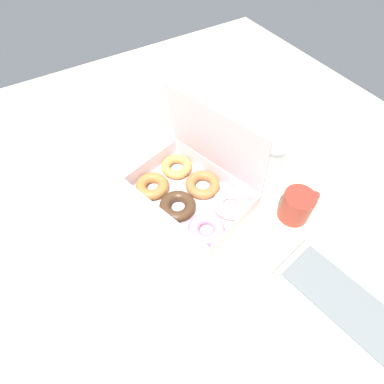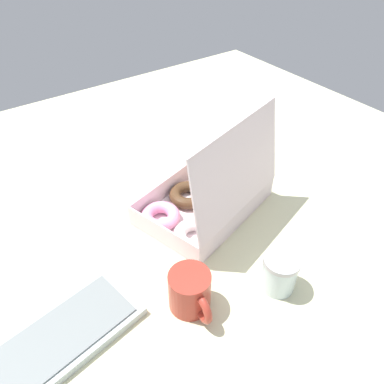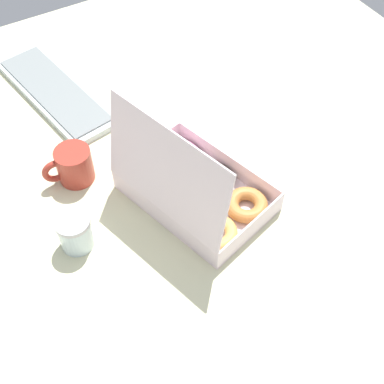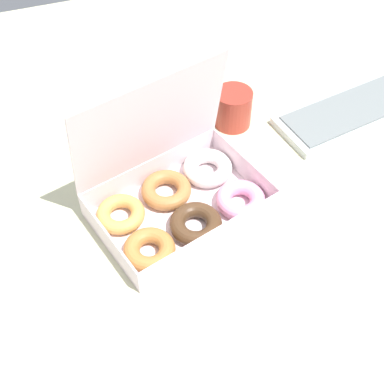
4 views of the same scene
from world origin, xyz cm
name	(u,v)px [view 4 (image 4 of 4)]	position (x,y,z in cm)	size (l,w,h in cm)	color
ground_plane	(185,215)	(0.00, 0.00, -1.00)	(180.00, 180.00, 2.00)	beige
donut_box	(180,198)	(-0.76, 1.05, 3.53)	(38.36, 31.15, 28.44)	white
keyboard	(362,107)	(50.46, 15.64, 1.06)	(45.73, 21.36, 2.20)	#B5C1C1
coffee_mug	(233,107)	(19.29, 22.35, 4.61)	(8.64, 12.28, 8.98)	#A83528
glass_jar	(149,106)	(1.23, 29.31, 4.37)	(7.71, 7.71, 8.65)	silver
paper_napkin	(134,343)	(-17.33, -24.38, 0.07)	(12.21, 10.37, 0.15)	white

